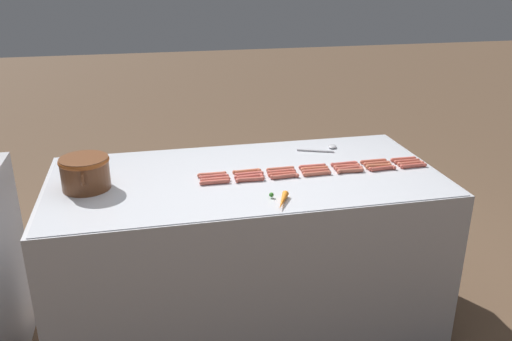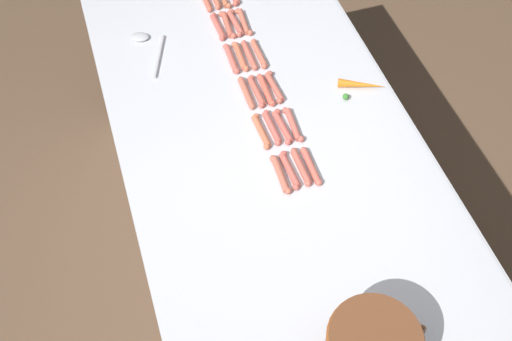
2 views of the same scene
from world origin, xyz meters
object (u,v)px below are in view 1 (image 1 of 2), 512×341
(hot_dog_5, at_px, (250,179))
(serving_spoon, at_px, (327,148))
(hot_dog_12, at_px, (249,177))
(hot_dog_14, at_px, (407,161))
(hot_dog_4, at_px, (285,176))
(hot_dog_24, at_px, (312,166))
(hot_dog_15, at_px, (377,164))
(hot_dog_25, at_px, (280,169))
(bean_pot, at_px, (85,171))
(hot_dog_27, at_px, (212,174))
(hot_dog_11, at_px, (282,174))
(hot_dog_1, at_px, (382,168))
(hot_dog_6, at_px, (215,182))
(hot_dog_8, at_px, (379,166))
(hot_dog_22, at_px, (373,161))
(hot_dog_23, at_px, (344,164))
(hot_dog_13, at_px, (215,179))
(hot_dog_7, at_px, (411,163))
(hot_dog_18, at_px, (281,172))
(hot_dog_19, at_px, (249,174))
(hot_dog_16, at_px, (347,166))
(hot_dog_3, at_px, (317,174))
(hot_dog_21, at_px, (403,159))
(carrot, at_px, (282,200))
(hot_dog_2, at_px, (350,171))
(hot_dog_9, at_px, (349,168))
(hot_dog_17, at_px, (314,169))
(hot_dog_20, at_px, (214,177))
(hot_dog_26, at_px, (247,171))
(hot_dog_10, at_px, (316,171))

(hot_dog_5, bearing_deg, serving_spoon, -54.50)
(hot_dog_12, bearing_deg, hot_dog_14, -87.75)
(hot_dog_4, distance_m, hot_dog_24, 0.21)
(hot_dog_15, bearing_deg, hot_dog_25, 86.53)
(hot_dog_15, height_order, bean_pot, bean_pot)
(hot_dog_27, height_order, serving_spoon, hot_dog_27)
(hot_dog_11, bearing_deg, hot_dog_1, -93.93)
(hot_dog_6, relative_size, hot_dog_8, 1.00)
(hot_dog_22, relative_size, hot_dog_23, 1.00)
(hot_dog_25, bearing_deg, hot_dog_13, 101.08)
(hot_dog_7, bearing_deg, hot_dog_18, 87.21)
(hot_dog_15, height_order, hot_dog_19, same)
(hot_dog_16, bearing_deg, hot_dog_6, 95.20)
(hot_dog_3, height_order, hot_dog_6, same)
(hot_dog_21, xyz_separation_m, hot_dog_24, (0.00, 0.54, 0.00))
(hot_dog_1, distance_m, hot_dog_18, 0.55)
(hot_dog_5, bearing_deg, carrot, -162.58)
(hot_dog_2, relative_size, serving_spoon, 0.60)
(hot_dog_9, distance_m, hot_dog_21, 0.36)
(hot_dog_9, bearing_deg, hot_dog_4, 95.34)
(hot_dog_24, height_order, serving_spoon, hot_dog_24)
(hot_dog_1, xyz_separation_m, hot_dog_17, (0.08, 0.36, 0.00))
(hot_dog_3, height_order, hot_dog_23, same)
(hot_dog_18, xyz_separation_m, hot_dog_23, (0.04, -0.37, 0.00))
(hot_dog_1, height_order, hot_dog_6, same)
(hot_dog_2, bearing_deg, hot_dog_13, 87.51)
(hot_dog_22, bearing_deg, hot_dog_20, 92.33)
(hot_dog_9, bearing_deg, hot_dog_17, 78.58)
(hot_dog_5, relative_size, hot_dog_26, 1.00)
(hot_dog_11, distance_m, hot_dog_14, 0.74)
(hot_dog_5, xyz_separation_m, bean_pot, (0.09, 0.82, 0.08))
(hot_dog_23, bearing_deg, hot_dog_10, 109.87)
(hot_dog_12, height_order, hot_dog_17, same)
(hot_dog_22, xyz_separation_m, bean_pot, (-0.03, 1.55, 0.08))
(hot_dog_19, relative_size, carrot, 0.92)
(hot_dog_8, relative_size, hot_dog_17, 1.00)
(hot_dog_9, xyz_separation_m, hot_dog_15, (0.04, -0.18, 0.00))
(hot_dog_14, xyz_separation_m, hot_dog_19, (0.00, 0.91, 0.00))
(hot_dog_6, bearing_deg, hot_dog_24, -79.11)
(hot_dog_3, height_order, carrot, carrot)
(hot_dog_5, relative_size, hot_dog_12, 1.00)
(hot_dog_20, bearing_deg, hot_dog_2, -95.57)
(hot_dog_23, bearing_deg, hot_dog_15, -100.72)
(hot_dog_15, distance_m, carrot, 0.74)
(hot_dog_16, bearing_deg, hot_dog_9, -179.56)
(hot_dog_10, height_order, carrot, carrot)
(hot_dog_1, height_order, hot_dog_23, same)
(hot_dog_18, height_order, hot_dog_20, same)
(hot_dog_2, distance_m, hot_dog_27, 0.74)
(serving_spoon, bearing_deg, hot_dog_12, 122.94)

